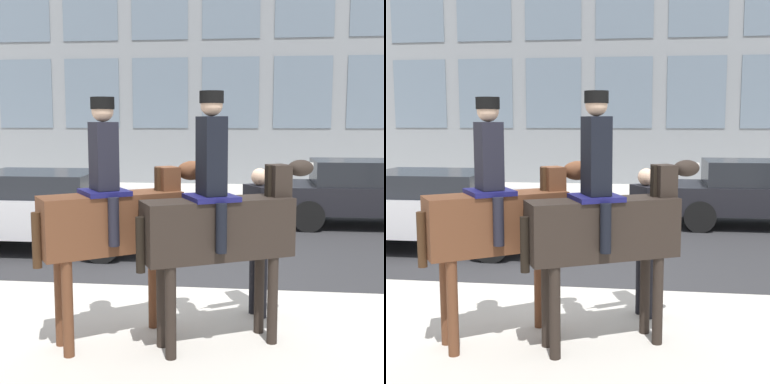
% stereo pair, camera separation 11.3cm
% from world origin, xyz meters
% --- Properties ---
extents(ground_plane, '(80.00, 80.00, 0.00)m').
position_xyz_m(ground_plane, '(0.00, 0.00, 0.00)').
color(ground_plane, beige).
extents(road_surface, '(20.37, 8.50, 0.01)m').
position_xyz_m(road_surface, '(0.00, 4.75, 0.00)').
color(road_surface, '#2D2D30').
rests_on(road_surface, ground_plane).
extents(mounted_horse_lead, '(1.70, 1.30, 2.56)m').
position_xyz_m(mounted_horse_lead, '(-0.57, -1.40, 1.34)').
color(mounted_horse_lead, '#59331E').
rests_on(mounted_horse_lead, ground_plane).
extents(mounted_horse_companion, '(1.81, 1.10, 2.61)m').
position_xyz_m(mounted_horse_companion, '(0.52, -1.38, 1.32)').
color(mounted_horse_companion, black).
rests_on(mounted_horse_companion, ground_plane).
extents(pedestrian_bystander, '(0.72, 0.77, 1.78)m').
position_xyz_m(pedestrian_bystander, '(0.91, -0.49, 1.05)').
color(pedestrian_bystander, black).
rests_on(pedestrian_bystander, ground_plane).
extents(street_car_near_lane, '(4.10, 1.95, 1.41)m').
position_xyz_m(street_car_near_lane, '(-2.90, 2.51, 0.75)').
color(street_car_near_lane, '#B7B7BC').
rests_on(street_car_near_lane, ground_plane).
extents(street_car_far_lane, '(4.38, 1.87, 1.46)m').
position_xyz_m(street_car_far_lane, '(3.35, 5.35, 0.76)').
color(street_car_far_lane, black).
rests_on(street_car_far_lane, ground_plane).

